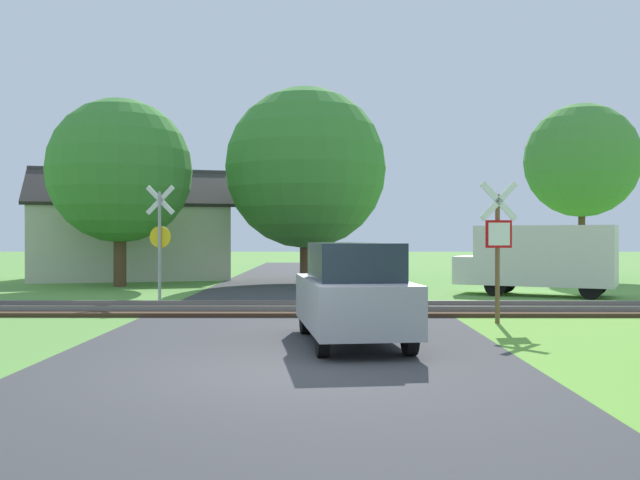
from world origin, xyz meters
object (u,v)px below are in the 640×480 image
Objects in this scene: house at (131,239)px; tree_far at (582,161)px; stop_sign_near at (498,242)px; tree_center at (306,168)px; crossing_sign_far at (160,235)px; mail_truck at (540,257)px; parked_car at (353,293)px; tree_left at (120,171)px.

tree_far is (20.18, 0.16, 3.49)m from house.
tree_center reaches higher than stop_sign_near.
house is (-12.46, 16.31, 0.03)m from stop_sign_near.
crossing_sign_far reaches higher than stop_sign_near.
crossing_sign_far is 11.92m from mail_truck.
stop_sign_near is 0.74× the size of parked_car.
parked_car is at bearing 31.48° from stop_sign_near.
crossing_sign_far is at bearing -86.59° from house.
house reaches higher than stop_sign_near.
parked_car is at bearing -80.47° from house.
tree_left reaches higher than mail_truck.
tree_center reaches higher than crossing_sign_far.
stop_sign_near is at bearing -25.38° from crossing_sign_far.
house is 1.22× the size of tree_center.
crossing_sign_far is at bearing -145.75° from tree_far.
house is 20.48m from tree_far.
stop_sign_near is 18.52m from tree_far.
tree_left is 0.91× the size of tree_far.
house is 5.61m from tree_left.
parked_car is (5.34, -8.32, -1.05)m from crossing_sign_far.
mail_truck is (7.69, -6.46, -3.48)m from tree_center.
parked_car is at bearing -119.49° from tree_far.
tree_far is 1.50× the size of mail_truck.
crossing_sign_far is 0.42× the size of tree_center.
stop_sign_near is at bearing -44.67° from tree_left.
mail_truck is at bearing 50.93° from parked_car.
parked_car is (1.30, -16.79, -3.82)m from tree_center.
tree_center reaches higher than mail_truck.
parked_car is (-3.27, -2.97, -0.88)m from stop_sign_near.
tree_far reaches higher than mail_truck.
parked_car is (-6.39, -10.33, -0.34)m from mail_truck.
tree_far is 22.75m from parked_car.
tree_left is at bearing -165.30° from tree_far.
house is at bearing 115.86° from crossing_sign_far.
tree_far is (19.26, 5.05, 0.91)m from tree_left.
tree_center is 1.54× the size of mail_truck.
house reaches higher than parked_car.
house reaches higher than crossing_sign_far.
tree_far is at bearing -15.53° from house.
tree_center is (4.04, 8.47, 2.78)m from crossing_sign_far.
tree_center is at bearing 71.01° from crossing_sign_far.
stop_sign_near is 0.32× the size of house.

